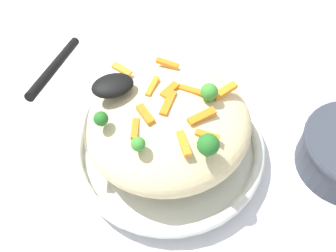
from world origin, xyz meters
The scene contains 20 objects.
ground_plane centered at (0.00, 0.00, 0.00)m, with size 2.40×2.40×0.00m, color silver.
serving_bowl centered at (0.00, 0.00, 0.02)m, with size 0.29×0.29×0.04m.
pasta_mound centered at (0.00, 0.00, 0.08)m, with size 0.23×0.22×0.09m, color beige.
carrot_piece_0 centered at (-0.08, 0.00, 0.12)m, with size 0.04×0.01×0.01m, color orange.
carrot_piece_1 centered at (0.00, 0.00, 0.13)m, with size 0.04×0.01×0.01m, color orange.
carrot_piece_2 centered at (0.05, 0.02, 0.12)m, with size 0.03×0.01×0.01m, color orange.
carrot_piece_3 centered at (0.01, -0.03, 0.13)m, with size 0.03×0.01×0.01m, color orange.
carrot_piece_4 centered at (-0.01, -0.02, 0.13)m, with size 0.03×0.01×0.01m, color orange.
carrot_piece_5 centered at (-0.03, 0.06, 0.12)m, with size 0.03×0.01×0.01m, color orange.
carrot_piece_6 centered at (0.00, 0.06, 0.12)m, with size 0.03×0.01×0.01m, color orange.
carrot_piece_7 centered at (0.03, 0.01, 0.13)m, with size 0.03×0.01×0.01m, color orange.
carrot_piece_8 centered at (-0.03, 0.03, 0.12)m, with size 0.04×0.01×0.01m, color orange.
carrot_piece_9 centered at (-0.02, -0.07, 0.12)m, with size 0.03×0.01×0.01m, color orange.
carrot_piece_10 centered at (-0.03, -0.01, 0.12)m, with size 0.04×0.01×0.01m, color orange.
carrot_piece_11 centered at (0.04, -0.08, 0.12)m, with size 0.03×0.01×0.01m, color orange.
broccoli_floret_0 centered at (0.09, 0.00, 0.13)m, with size 0.02×0.02×0.02m.
broccoli_floret_1 centered at (-0.05, 0.01, 0.13)m, with size 0.02×0.02×0.03m.
broccoli_floret_2 centered at (0.05, 0.05, 0.13)m, with size 0.02×0.02×0.02m.
broccoli_floret_3 centered at (-0.02, 0.08, 0.14)m, with size 0.03×0.03×0.03m.
serving_spoon centered at (0.08, -0.06, 0.14)m, with size 0.13×0.14×0.06m.
Camera 1 is at (0.10, 0.30, 0.53)m, focal length 42.82 mm.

